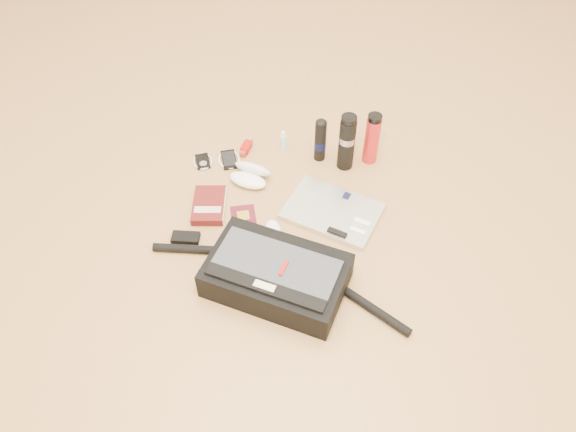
# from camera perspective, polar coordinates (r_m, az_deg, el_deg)

# --- Properties ---
(ground) EXTENTS (4.00, 4.00, 0.00)m
(ground) POSITION_cam_1_polar(r_m,az_deg,el_deg) (2.18, -0.45, -1.85)
(ground) COLOR #A87A46
(ground) RESTS_ON ground
(messenger_bag) EXTENTS (0.95, 0.44, 0.14)m
(messenger_bag) POSITION_cam_1_polar(r_m,az_deg,el_deg) (1.99, -1.26, -6.01)
(messenger_bag) COLOR black
(messenger_bag) RESTS_ON ground
(laptop) EXTENTS (0.44, 0.38, 0.04)m
(laptop) POSITION_cam_1_polar(r_m,az_deg,el_deg) (2.25, 4.54, 0.43)
(laptop) COLOR silver
(laptop) RESTS_ON ground
(book) EXTENTS (0.14, 0.20, 0.04)m
(book) POSITION_cam_1_polar(r_m,az_deg,el_deg) (2.28, -8.00, 1.07)
(book) COLOR #4B1010
(book) RESTS_ON ground
(passport) EXTENTS (0.12, 0.15, 0.01)m
(passport) POSITION_cam_1_polar(r_m,az_deg,el_deg) (2.24, -4.54, -0.19)
(passport) COLOR #470F1B
(passport) RESTS_ON ground
(mouse) EXTENTS (0.08, 0.11, 0.03)m
(mouse) POSITION_cam_1_polar(r_m,az_deg,el_deg) (2.17, -1.54, -1.48)
(mouse) COLOR white
(mouse) RESTS_ON ground
(sunglasses_case) EXTENTS (0.20, 0.18, 0.09)m
(sunglasses_case) POSITION_cam_1_polar(r_m,az_deg,el_deg) (2.36, -3.85, 4.22)
(sunglasses_case) COLOR white
(sunglasses_case) RESTS_ON ground
(ipod) EXTENTS (0.10, 0.11, 0.01)m
(ipod) POSITION_cam_1_polar(r_m,az_deg,el_deg) (2.48, -8.66, 5.51)
(ipod) COLOR black
(ipod) RESTS_ON ground
(phone) EXTENTS (0.11, 0.13, 0.01)m
(phone) POSITION_cam_1_polar(r_m,az_deg,el_deg) (2.48, -6.01, 5.73)
(phone) COLOR black
(phone) RESTS_ON ground
(inhaler) EXTENTS (0.05, 0.12, 0.03)m
(inhaler) POSITION_cam_1_polar(r_m,az_deg,el_deg) (2.52, -4.22, 7.06)
(inhaler) COLOR #9D0D09
(inhaler) RESTS_ON ground
(spray_bottle) EXTENTS (0.03, 0.03, 0.10)m
(spray_bottle) POSITION_cam_1_polar(r_m,az_deg,el_deg) (2.49, -0.47, 7.58)
(spray_bottle) COLOR #AAD6E7
(spray_bottle) RESTS_ON ground
(aerosol_can) EXTENTS (0.06, 0.06, 0.21)m
(aerosol_can) POSITION_cam_1_polar(r_m,az_deg,el_deg) (2.41, 3.30, 7.73)
(aerosol_can) COLOR black
(aerosol_can) RESTS_ON ground
(thermos_black) EXTENTS (0.08, 0.08, 0.27)m
(thermos_black) POSITION_cam_1_polar(r_m,az_deg,el_deg) (2.37, 5.99, 7.48)
(thermos_black) COLOR black
(thermos_black) RESTS_ON ground
(thermos_red) EXTENTS (0.08, 0.08, 0.24)m
(thermos_red) POSITION_cam_1_polar(r_m,az_deg,el_deg) (2.42, 8.52, 7.78)
(thermos_red) COLOR red
(thermos_red) RESTS_ON ground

